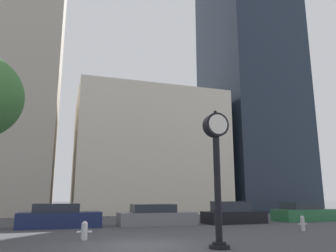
% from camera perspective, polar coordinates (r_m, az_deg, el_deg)
% --- Properties ---
extents(ground_plane, '(200.00, 200.00, 0.00)m').
position_cam_1_polar(ground_plane, '(12.43, -4.40, -20.11)').
color(ground_plane, '#424247').
extents(building_storefront_row, '(15.64, 12.00, 12.87)m').
position_cam_1_polar(building_storefront_row, '(37.35, -3.86, -4.84)').
color(building_storefront_row, beige).
rests_on(building_storefront_row, ground_plane).
extents(building_glass_modern, '(9.84, 12.00, 35.83)m').
position_cam_1_polar(building_glass_modern, '(45.57, 13.81, 9.07)').
color(building_glass_modern, '#1E2838').
rests_on(building_glass_modern, ground_plane).
extents(street_clock, '(0.87, 0.72, 4.82)m').
position_cam_1_polar(street_clock, '(11.84, 8.48, -6.15)').
color(street_clock, black).
rests_on(street_clock, ground_plane).
extents(car_navy, '(4.51, 1.72, 1.33)m').
position_cam_1_polar(car_navy, '(20.05, -18.43, -14.85)').
color(car_navy, '#19234C').
rests_on(car_navy, ground_plane).
extents(car_grey, '(4.69, 1.83, 1.25)m').
position_cam_1_polar(car_grey, '(20.79, -2.13, -15.42)').
color(car_grey, slate).
rests_on(car_grey, ground_plane).
extents(car_black, '(4.06, 1.95, 1.40)m').
position_cam_1_polar(car_black, '(22.49, 11.24, -14.82)').
color(car_black, black).
rests_on(car_black, ground_plane).
extents(car_green, '(4.45, 2.15, 1.31)m').
position_cam_1_polar(car_green, '(26.13, 22.49, -13.80)').
color(car_green, '#236038').
rests_on(car_green, ground_plane).
extents(fire_hydrant_near, '(0.60, 0.26, 0.74)m').
position_cam_1_polar(fire_hydrant_near, '(14.37, -14.34, -17.19)').
color(fire_hydrant_near, '#B7B7BC').
rests_on(fire_hydrant_near, ground_plane).
extents(fire_hydrant_far, '(0.48, 0.21, 0.76)m').
position_cam_1_polar(fire_hydrant_far, '(18.70, 22.39, -15.36)').
color(fire_hydrant_far, '#B7B7BC').
rests_on(fire_hydrant_far, ground_plane).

